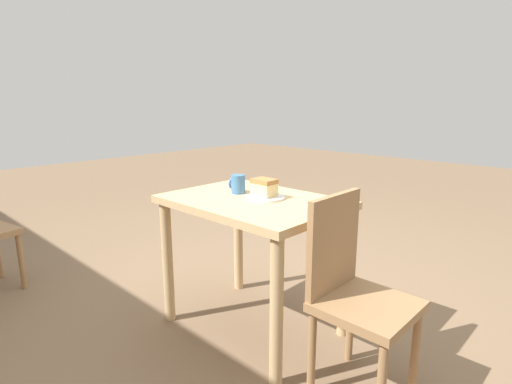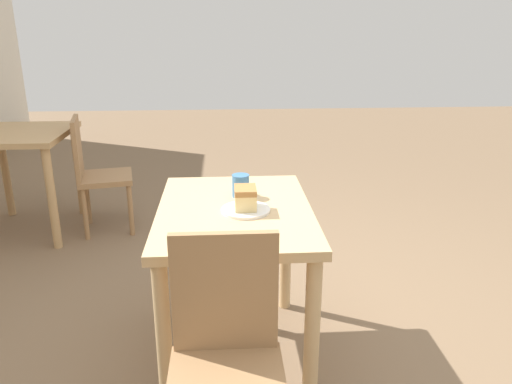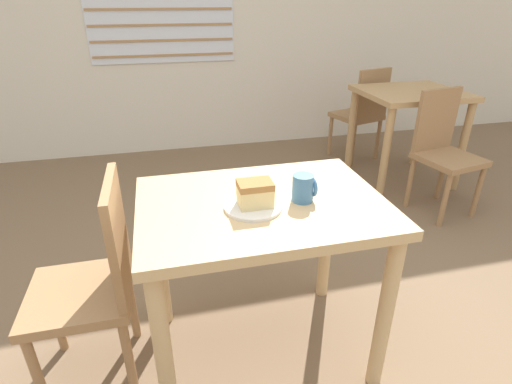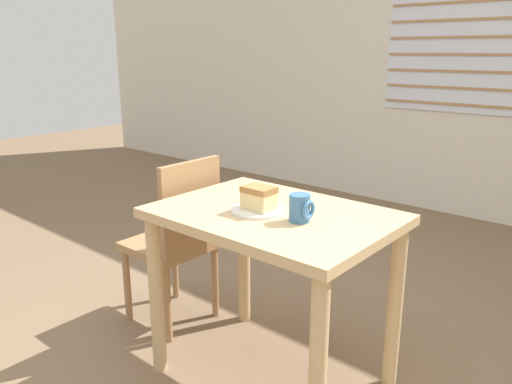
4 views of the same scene
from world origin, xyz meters
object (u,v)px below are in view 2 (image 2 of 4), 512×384
Objects in this scene: dining_table_near at (235,236)px; chair_near_window at (226,358)px; plate at (246,210)px; cake_slice at (245,198)px; chair_far_corner at (96,171)px; coffee_mug at (241,185)px; dining_table_far at (22,151)px.

dining_table_near is 1.06× the size of chair_near_window.
plate is 0.05m from cake_slice.
dining_table_near is at bearing -158.93° from chair_far_corner.
plate is 0.20m from coffee_mug.
cake_slice and coffee_mug have the same top height.
dining_table_far is 2.28m from plate.
cake_slice reaches higher than plate.
coffee_mug is at bearing 4.06° from cake_slice.
chair_near_window is 0.70m from cake_slice.
chair_far_corner is 4.15× the size of plate.
coffee_mug reaches higher than plate.
chair_far_corner is (1.58, 0.99, -0.15)m from dining_table_near.
cake_slice reaches higher than dining_table_near.
dining_table_far is 0.55m from chair_far_corner.
dining_table_far is 7.48× the size of coffee_mug.
chair_near_window reaches higher than dining_table_near.
chair_far_corner is at bearing 32.03° from dining_table_near.
chair_near_window is at bearing -168.00° from chair_far_corner.
chair_near_window is 0.67m from plate.
dining_table_near is 8.86× the size of coffee_mug.
chair_near_window is (-0.64, 0.05, -0.15)m from dining_table_near.
coffee_mug reaches higher than dining_table_far.
chair_near_window is 0.86m from coffee_mug.
plate is (-1.63, -1.04, 0.29)m from chair_far_corner.
plate is at bearing -175.89° from coffee_mug.
dining_table_far is 2.14m from coffee_mug.
plate is at bearing 81.10° from chair_near_window.
chair_far_corner is 1.95m from plate.
chair_near_window is 1.00× the size of chair_far_corner.
dining_table_near is 2.21m from dining_table_far.
plate reaches higher than dining_table_near.
chair_far_corner is 1.79m from coffee_mug.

